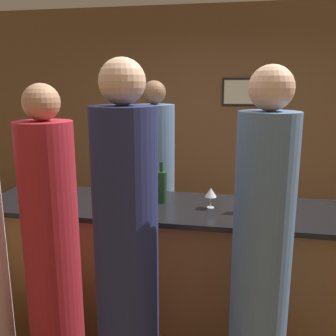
# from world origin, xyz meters

# --- Properties ---
(ground_plane) EXTENTS (14.00, 14.00, 0.00)m
(ground_plane) POSITION_xyz_m (0.00, 0.00, 0.00)
(ground_plane) COLOR brown
(back_wall) EXTENTS (8.00, 0.08, 2.80)m
(back_wall) POSITION_xyz_m (0.00, 2.37, 1.40)
(back_wall) COLOR brown
(back_wall) RESTS_ON ground_plane
(bar_counter) EXTENTS (3.01, 0.70, 1.00)m
(bar_counter) POSITION_xyz_m (0.00, 0.00, 0.50)
(bar_counter) COLOR brown
(bar_counter) RESTS_ON ground_plane
(bartender) EXTENTS (0.37, 0.37, 1.88)m
(bartender) POSITION_xyz_m (-0.44, 0.84, 0.87)
(bartender) COLOR #4C6B93
(bartender) RESTS_ON ground_plane
(guest_1) EXTENTS (0.30, 0.30, 1.94)m
(guest_1) POSITION_xyz_m (0.45, -0.69, 0.92)
(guest_1) COLOR #4C6B93
(guest_1) RESTS_ON ground_plane
(guest_3) EXTENTS (0.33, 0.33, 1.97)m
(guest_3) POSITION_xyz_m (-0.23, -0.79, 0.93)
(guest_3) COLOR #1E234C
(guest_3) RESTS_ON ground_plane
(guest_4) EXTENTS (0.31, 0.31, 1.85)m
(guest_4) POSITION_xyz_m (-0.71, -0.67, 0.87)
(guest_4) COLOR maroon
(guest_4) RESTS_ON ground_plane
(wine_bottle_0) EXTENTS (0.08, 0.08, 0.30)m
(wine_bottle_0) POSITION_xyz_m (-0.22, 0.07, 1.12)
(wine_bottle_0) COLOR #19381E
(wine_bottle_0) RESTS_ON bar_counter
(wine_bottle_1) EXTENTS (0.08, 0.08, 0.29)m
(wine_bottle_1) POSITION_xyz_m (-0.95, -0.05, 1.12)
(wine_bottle_1) COLOR black
(wine_bottle_1) RESTS_ON bar_counter
(wine_glass_0) EXTENTS (0.08, 0.08, 0.16)m
(wine_glass_0) POSITION_xyz_m (-0.84, -0.22, 1.13)
(wine_glass_0) COLOR silver
(wine_glass_0) RESTS_ON bar_counter
(wine_glass_1) EXTENTS (0.08, 0.08, 0.17)m
(wine_glass_1) POSITION_xyz_m (0.35, -0.06, 1.13)
(wine_glass_1) COLOR silver
(wine_glass_1) RESTS_ON bar_counter
(wine_glass_2) EXTENTS (0.08, 0.08, 0.14)m
(wine_glass_2) POSITION_xyz_m (0.14, -0.00, 1.11)
(wine_glass_2) COLOR silver
(wine_glass_2) RESTS_ON bar_counter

